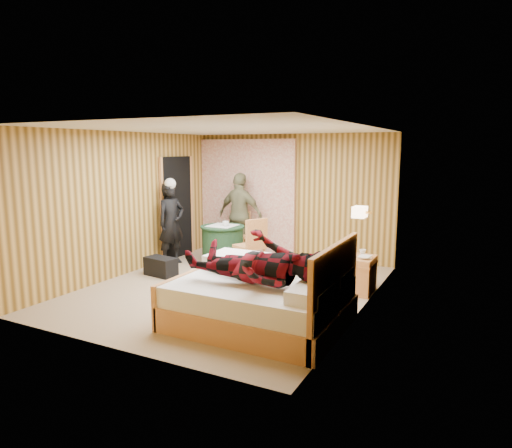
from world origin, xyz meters
The scene contains 23 objects.
floor centered at (0.00, 0.00, 0.00)m, with size 4.20×5.00×0.01m, color tan.
ceiling centered at (0.00, 0.00, 2.50)m, with size 4.20×5.00×0.01m, color silver.
wall_back centered at (0.00, 2.50, 1.25)m, with size 4.20×0.02×2.50m, color tan.
wall_left centered at (-2.10, 0.00, 1.25)m, with size 0.02×5.00×2.50m, color tan.
wall_right centered at (2.10, 0.00, 1.25)m, with size 0.02×5.00×2.50m, color tan.
curtain centered at (-1.00, 2.43, 1.20)m, with size 2.20×0.08×2.40m, color silver.
doorway centered at (-2.06, 1.40, 1.02)m, with size 0.06×0.90×2.05m, color black.
wall_lamp centered at (1.92, 0.45, 1.30)m, with size 0.26×0.24×0.16m.
bed centered at (1.12, -1.09, 0.33)m, with size 2.09×1.65×1.13m.
nightstand centered at (1.88, 0.76, 0.29)m, with size 0.43×0.58×0.56m.
round_table centered at (-0.94, 1.33, 0.38)m, with size 0.85×0.85×0.75m.
chair_far centered at (-0.95, 2.00, 0.54)m, with size 0.49×0.49×0.93m.
chair_near centered at (-0.08, 0.93, 0.58)m, with size 0.61×0.61×1.00m.
duffel_bag centered at (-1.47, 0.10, 0.16)m, with size 0.57×0.30×0.32m, color black.
sneaker_left centered at (-0.80, 0.29, 0.06)m, with size 0.29×0.12×0.13m, color silver.
sneaker_right centered at (-0.32, 0.85, 0.06)m, with size 0.26×0.11×0.12m, color silver.
woman_standing centered at (-1.83, 0.90, 0.79)m, with size 0.57×0.38×1.57m, color black.
man_at_table centered at (-0.94, 2.04, 0.86)m, with size 1.01×0.42×1.72m, color #6E6C49.
man_on_bed centered at (1.15, -1.32, 1.00)m, with size 1.77×0.67×0.86m, color #640913.
book_lower centered at (1.88, 0.71, 0.57)m, with size 0.17×0.22×0.02m, color silver.
book_upper centered at (1.88, 0.71, 0.59)m, with size 0.16×0.22×0.02m, color silver.
cup_nightstand centered at (1.88, 0.89, 0.61)m, with size 0.10×0.10×0.09m, color silver.
cup_table centered at (-0.84, 1.28, 0.80)m, with size 0.12×0.12×0.10m, color silver.
Camera 1 is at (3.56, -6.05, 2.20)m, focal length 32.00 mm.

